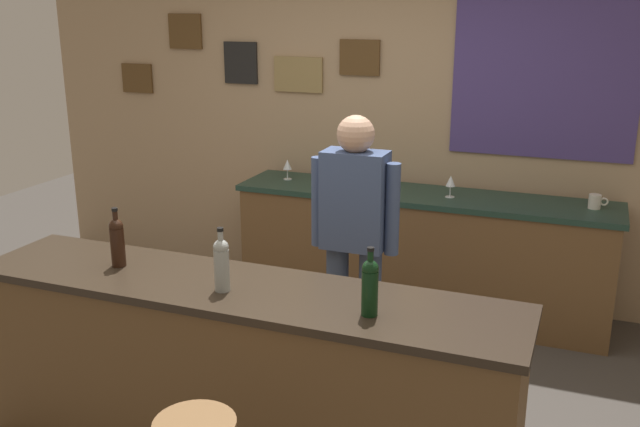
{
  "coord_description": "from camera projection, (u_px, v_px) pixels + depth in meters",
  "views": [
    {
      "loc": [
        1.5,
        -3.14,
        2.2
      ],
      "look_at": [
        0.08,
        0.45,
        1.05
      ],
      "focal_mm": 39.68,
      "sensor_mm": 36.0,
      "label": 1
    }
  ],
  "objects": [
    {
      "name": "ground_plane",
      "position": [
        277.0,
        413.0,
        3.95
      ],
      "size": [
        10.0,
        10.0,
        0.0
      ],
      "primitive_type": "plane",
      "color": "#423D38"
    },
    {
      "name": "back_wall",
      "position": [
        389.0,
        111.0,
        5.35
      ],
      "size": [
        6.0,
        0.09,
        2.8
      ],
      "color": "tan",
      "rests_on": "ground_plane"
    },
    {
      "name": "bar_counter",
      "position": [
        241.0,
        373.0,
        3.46
      ],
      "size": [
        2.72,
        0.6,
        0.92
      ],
      "color": "brown",
      "rests_on": "ground_plane"
    },
    {
      "name": "side_counter",
      "position": [
        420.0,
        253.0,
        5.16
      ],
      "size": [
        2.71,
        0.56,
        0.9
      ],
      "color": "brown",
      "rests_on": "ground_plane"
    },
    {
      "name": "bartender",
      "position": [
        354.0,
        235.0,
        4.02
      ],
      "size": [
        0.52,
        0.21,
        1.62
      ],
      "color": "#384766",
      "rests_on": "ground_plane"
    },
    {
      "name": "wine_bottle_a",
      "position": [
        117.0,
        240.0,
        3.55
      ],
      "size": [
        0.07,
        0.07,
        0.31
      ],
      "color": "black",
      "rests_on": "bar_counter"
    },
    {
      "name": "wine_bottle_b",
      "position": [
        222.0,
        263.0,
        3.24
      ],
      "size": [
        0.07,
        0.07,
        0.31
      ],
      "color": "#999E99",
      "rests_on": "bar_counter"
    },
    {
      "name": "wine_bottle_c",
      "position": [
        370.0,
        285.0,
        2.98
      ],
      "size": [
        0.07,
        0.07,
        0.31
      ],
      "color": "black",
      "rests_on": "bar_counter"
    },
    {
      "name": "wine_glass_a",
      "position": [
        287.0,
        165.0,
        5.4
      ],
      "size": [
        0.07,
        0.07,
        0.16
      ],
      "color": "silver",
      "rests_on": "side_counter"
    },
    {
      "name": "wine_glass_b",
      "position": [
        451.0,
        182.0,
        4.9
      ],
      "size": [
        0.07,
        0.07,
        0.16
      ],
      "color": "silver",
      "rests_on": "side_counter"
    },
    {
      "name": "coffee_mug",
      "position": [
        595.0,
        202.0,
        4.65
      ],
      "size": [
        0.12,
        0.08,
        0.09
      ],
      "color": "silver",
      "rests_on": "side_counter"
    }
  ]
}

